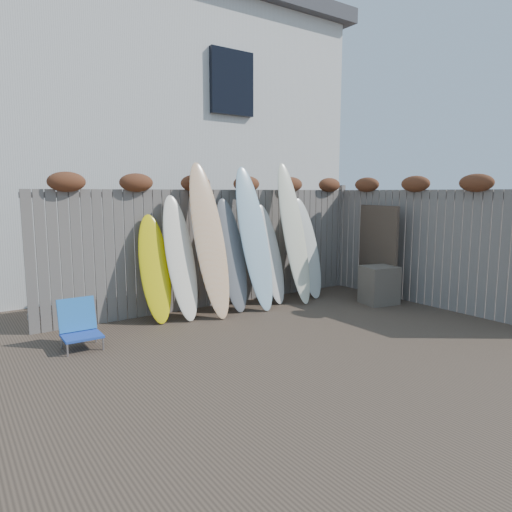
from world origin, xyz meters
TOP-DOWN VIEW (x-y plane):
  - ground at (0.00, 0.00)m, footprint 80.00×80.00m
  - back_fence at (0.06, 2.39)m, footprint 6.05×0.28m
  - right_fence at (2.99, 0.25)m, footprint 0.28×4.40m
  - house at (0.50, 6.50)m, footprint 8.50×5.50m
  - beach_chair at (-2.54, 1.48)m, footprint 0.47×0.50m
  - wooden_crate at (2.39, 0.83)m, footprint 0.66×0.59m
  - lattice_panel at (2.79, 1.23)m, footprint 0.34×1.12m
  - surfboard_0 at (-1.27, 2.05)m, footprint 0.50×0.62m
  - surfboard_1 at (-0.88, 1.98)m, footprint 0.49×0.70m
  - surfboard_2 at (-0.41, 1.90)m, footprint 0.55×0.86m
  - surfboard_3 at (0.04, 1.98)m, footprint 0.50×0.68m
  - surfboard_4 at (0.44, 1.89)m, footprint 0.53×0.84m
  - surfboard_5 at (0.88, 2.03)m, footprint 0.50×0.66m
  - surfboard_6 at (1.30, 1.90)m, footprint 0.51×0.90m
  - surfboard_7 at (1.72, 2.00)m, footprint 0.52×0.67m

SIDE VIEW (x-z plane):
  - ground at x=0.00m, z-range 0.00..0.00m
  - beach_chair at x=-2.54m, z-range -0.02..0.59m
  - wooden_crate at x=2.39m, z-range 0.00..0.67m
  - surfboard_0 at x=-1.27m, z-range 0.00..1.63m
  - lattice_panel at x=2.79m, z-range 0.00..1.72m
  - surfboard_5 at x=0.88m, z-range 0.00..1.75m
  - surfboard_7 at x=1.72m, z-range 0.00..1.86m
  - surfboard_3 at x=0.04m, z-range 0.00..1.86m
  - surfboard_1 at x=-0.88m, z-range 0.00..1.92m
  - right_fence at x=2.99m, z-range 0.02..2.26m
  - back_fence at x=0.06m, z-range 0.06..2.30m
  - surfboard_4 at x=0.44m, z-range 0.00..2.40m
  - surfboard_2 at x=-0.41m, z-range 0.00..2.44m
  - surfboard_6 at x=1.30m, z-range 0.00..2.49m
  - house at x=0.50m, z-range 0.04..6.36m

